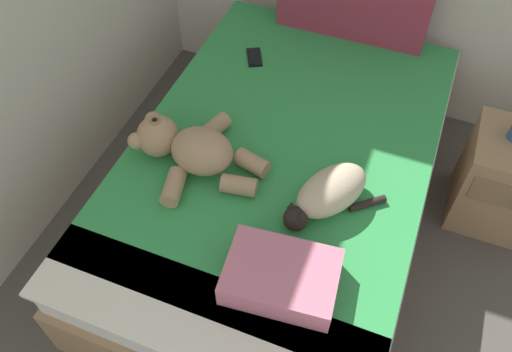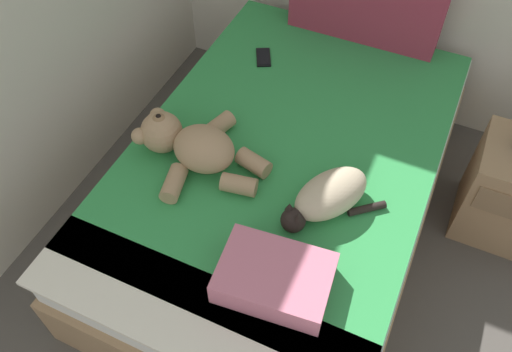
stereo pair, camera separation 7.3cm
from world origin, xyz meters
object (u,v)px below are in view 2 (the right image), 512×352
object	(u,v)px
throw_pillow	(275,278)
bed	(283,186)
teddy_bear	(192,145)
cat	(327,197)
patterned_cushion	(366,3)
cell_phone	(263,57)

from	to	relation	value
throw_pillow	bed	bearing A→B (deg)	109.08
bed	teddy_bear	size ratio (longest dim) A/B	3.42
cat	patterned_cushion	bearing A→B (deg)	100.61
cat	cell_phone	size ratio (longest dim) A/B	2.49
cell_phone	patterned_cushion	bearing A→B (deg)	44.63
patterned_cushion	cell_phone	size ratio (longest dim) A/B	4.85
patterned_cushion	teddy_bear	size ratio (longest dim) A/B	1.32
patterned_cushion	cat	size ratio (longest dim) A/B	1.95
bed	cat	distance (m)	0.50
teddy_bear	throw_pillow	world-z (taller)	teddy_bear
teddy_bear	cell_phone	bearing A→B (deg)	90.33
patterned_cushion	cell_phone	distance (m)	0.60
cell_phone	bed	bearing A→B (deg)	-57.03
teddy_bear	patterned_cushion	bearing A→B (deg)	71.04
teddy_bear	throw_pillow	distance (m)	0.70
bed	cell_phone	xyz separation A→B (m)	(-0.35, 0.54, 0.29)
throw_pillow	teddy_bear	bearing A→B (deg)	143.65
cell_phone	cat	bearing A→B (deg)	-51.08
cat	teddy_bear	world-z (taller)	teddy_bear
bed	cell_phone	distance (m)	0.70
bed	teddy_bear	world-z (taller)	teddy_bear
patterned_cushion	teddy_bear	world-z (taller)	patterned_cushion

